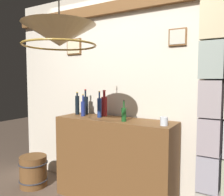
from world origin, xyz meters
TOP-DOWN VIEW (x-y plane):
  - panelled_rear_partition at (-0.00, 1.10)m, footprint 3.62×0.15m
  - bar_shelf_unit at (0.00, 0.80)m, footprint 1.43×0.44m
  - liquor_bottle_sherry at (-0.51, 0.92)m, footprint 0.07×0.07m
  - liquor_bottle_scotch at (-0.22, 0.92)m, footprint 0.07×0.07m
  - liquor_bottle_whiskey at (-0.60, 0.86)m, footprint 0.05×0.05m
  - liquor_bottle_bourbon at (-0.22, 0.81)m, footprint 0.05×0.05m
  - liquor_bottle_tequila at (0.17, 0.72)m, footprint 0.06×0.06m
  - liquor_bottle_rye at (-0.45, 0.79)m, footprint 0.05×0.05m
  - glass_tumbler_rocks at (0.62, 0.72)m, footprint 0.08×0.08m
  - pendant_lamp at (0.02, -0.10)m, footprint 0.60×0.60m
  - wooden_barrel at (-1.14, 0.57)m, footprint 0.39×0.39m

SIDE VIEW (x-z plane):
  - wooden_barrel at x=-1.14m, z-range 0.00..0.41m
  - bar_shelf_unit at x=0.00m, z-range 0.00..0.99m
  - glass_tumbler_rocks at x=0.62m, z-range 0.99..1.08m
  - liquor_bottle_tequila at x=0.17m, z-range 0.95..1.19m
  - liquor_bottle_rye at x=-0.45m, z-range 0.95..1.23m
  - liquor_bottle_bourbon at x=-0.22m, z-range 0.95..1.27m
  - liquor_bottle_sherry at x=-0.51m, z-range 0.95..1.28m
  - liquor_bottle_whiskey at x=-0.60m, z-range 0.97..1.27m
  - liquor_bottle_scotch at x=-0.22m, z-range 0.96..1.29m
  - panelled_rear_partition at x=0.00m, z-range 0.07..2.66m
  - pendant_lamp at x=0.02m, z-range 1.57..2.03m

